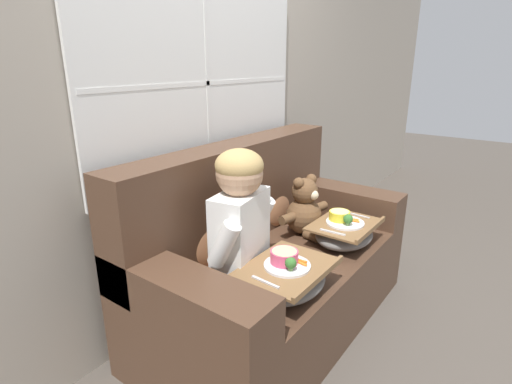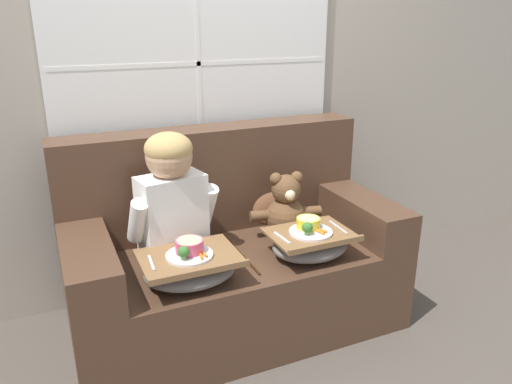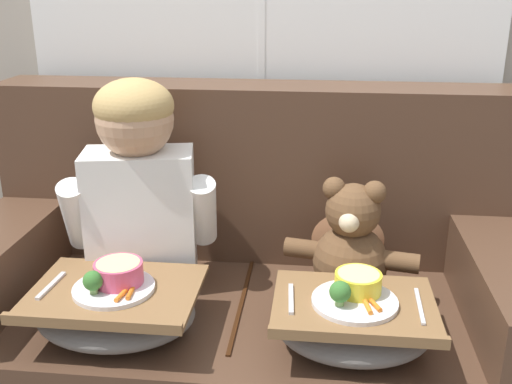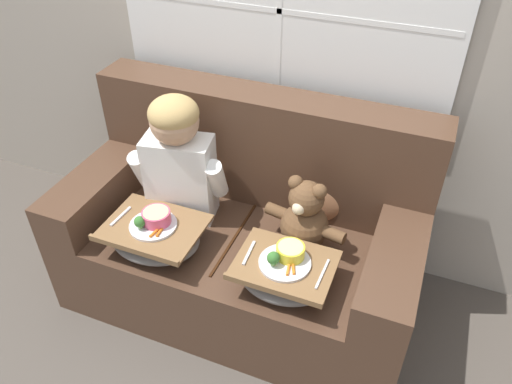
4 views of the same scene
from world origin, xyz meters
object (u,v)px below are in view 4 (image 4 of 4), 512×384
object	(u,v)px
throw_pillow_behind_child	(202,163)
lap_tray_teddy	(284,273)
throw_pillow_behind_teddy	(318,190)
child_figure	(178,154)
lap_tray_child	(155,235)
teddy_bear	(304,219)
couch	(245,235)

from	to	relation	value
throw_pillow_behind_child	lap_tray_teddy	xyz separation A→B (m)	(0.62, -0.48, -0.09)
throw_pillow_behind_teddy	child_figure	distance (m)	0.68
lap_tray_child	teddy_bear	bearing A→B (deg)	23.14
teddy_bear	lap_tray_teddy	world-z (taller)	teddy_bear
child_figure	throw_pillow_behind_teddy	bearing A→B (deg)	19.19
couch	teddy_bear	bearing A→B (deg)	-8.40
teddy_bear	lap_tray_teddy	bearing A→B (deg)	-89.78
couch	throw_pillow_behind_child	bearing A→B (deg)	150.71
lap_tray_teddy	throw_pillow_behind_child	bearing A→B (deg)	142.07
throw_pillow_behind_child	lap_tray_teddy	world-z (taller)	throw_pillow_behind_child
throw_pillow_behind_child	lap_tray_child	world-z (taller)	throw_pillow_behind_child
couch	teddy_bear	xyz separation A→B (m)	(0.31, -0.05, 0.24)
child_figure	lap_tray_child	world-z (taller)	child_figure
throw_pillow_behind_teddy	child_figure	size ratio (longest dim) A/B	0.53
couch	lap_tray_teddy	world-z (taller)	couch
throw_pillow_behind_teddy	lap_tray_teddy	distance (m)	0.49
lap_tray_child	throw_pillow_behind_child	bearing A→B (deg)	90.01
throw_pillow_behind_teddy	lap_tray_child	bearing A→B (deg)	-142.01
couch	child_figure	size ratio (longest dim) A/B	2.65
throw_pillow_behind_teddy	lap_tray_child	distance (m)	0.79
throw_pillow_behind_teddy	child_figure	xyz separation A→B (m)	(-0.62, -0.22, 0.19)
throw_pillow_behind_teddy	lap_tray_child	size ratio (longest dim) A/B	0.77
couch	throw_pillow_behind_child	distance (m)	0.43
teddy_bear	lap_tray_teddy	size ratio (longest dim) A/B	0.97
throw_pillow_behind_teddy	child_figure	bearing A→B (deg)	-160.81
throw_pillow_behind_child	lap_tray_child	bearing A→B (deg)	-89.99
couch	teddy_bear	size ratio (longest dim) A/B	4.26
lap_tray_child	lap_tray_teddy	bearing A→B (deg)	0.08
throw_pillow_behind_child	lap_tray_child	xyz separation A→B (m)	(0.00, -0.48, -0.09)
throw_pillow_behind_child	teddy_bear	bearing A→B (deg)	-19.53
teddy_bear	throw_pillow_behind_child	bearing A→B (deg)	160.47
couch	lap_tray_child	distance (m)	0.47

